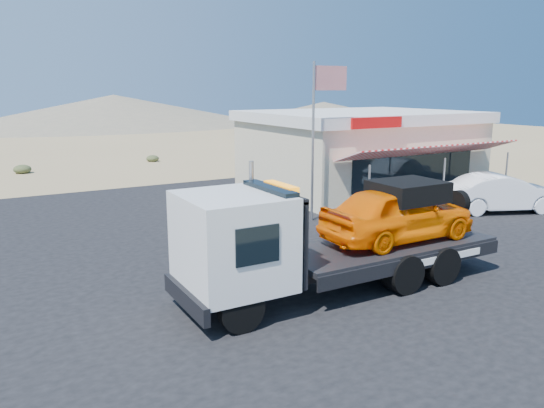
% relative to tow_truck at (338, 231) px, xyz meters
% --- Properties ---
extents(ground, '(120.00, 120.00, 0.00)m').
position_rel_tow_truck_xyz_m(ground, '(-1.25, 1.78, -1.55)').
color(ground, '#957E54').
rests_on(ground, ground).
extents(asphalt_lot, '(32.00, 24.00, 0.02)m').
position_rel_tow_truck_xyz_m(asphalt_lot, '(0.75, 4.78, -1.54)').
color(asphalt_lot, black).
rests_on(asphalt_lot, ground).
extents(tow_truck, '(8.62, 2.56, 2.88)m').
position_rel_tow_truck_xyz_m(tow_truck, '(0.00, 0.00, 0.00)').
color(tow_truck, black).
rests_on(tow_truck, asphalt_lot).
extents(white_sedan, '(5.03, 3.34, 1.57)m').
position_rel_tow_truck_xyz_m(white_sedan, '(11.15, 3.67, -0.75)').
color(white_sedan, white).
rests_on(white_sedan, asphalt_lot).
extents(jerky_store, '(10.40, 9.97, 3.90)m').
position_rel_tow_truck_xyz_m(jerky_store, '(9.25, 10.76, 0.44)').
color(jerky_store, beige).
rests_on(jerky_store, asphalt_lot).
extents(flagpole, '(1.55, 0.10, 6.00)m').
position_rel_tow_truck_xyz_m(flagpole, '(3.68, 6.28, 2.21)').
color(flagpole, '#99999E').
rests_on(flagpole, asphalt_lot).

